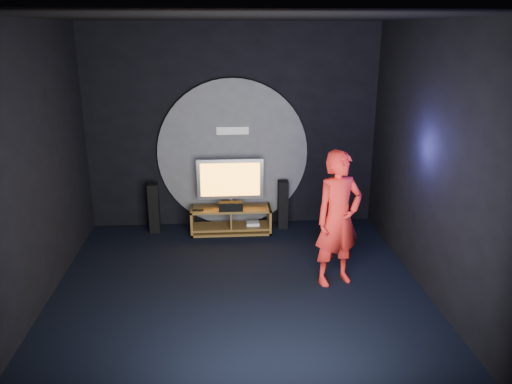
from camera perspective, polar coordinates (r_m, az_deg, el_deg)
floor at (r=6.90m, az=-1.93°, el=-11.12°), size 5.00×5.00×0.00m
back_wall at (r=8.67m, az=-2.72°, el=7.34°), size 5.00×0.04×3.50m
front_wall at (r=3.87m, az=-0.73°, el=-6.56°), size 5.00×0.04×3.50m
left_wall at (r=6.64m, az=-24.23°, el=2.39°), size 0.04×5.00×3.50m
right_wall at (r=6.79m, az=19.52°, el=3.28°), size 0.04×5.00×3.50m
ceiling at (r=6.02m, az=-2.30°, el=19.41°), size 5.00×5.00×0.01m
wall_disc_panel at (r=8.71m, az=-2.66°, el=4.38°), size 2.60×0.11×2.60m
media_console at (r=8.67m, az=-2.83°, el=-3.38°), size 1.37×0.45×0.45m
tv at (r=8.50m, az=-2.96°, el=1.27°), size 1.13×0.22×0.84m
center_speaker at (r=8.42m, az=-2.89°, el=-1.65°), size 0.40×0.15×0.15m
remote at (r=8.47m, az=-6.63°, el=-2.08°), size 0.18×0.05×0.02m
tower_speaker_left at (r=8.78m, az=-11.58°, el=-1.81°), size 0.17×0.19×0.86m
tower_speaker_right at (r=8.78m, az=3.09°, el=-1.44°), size 0.17×0.19×0.86m
subwoofer at (r=8.37m, az=8.61°, el=-4.52°), size 0.32×0.32×0.35m
player at (r=6.80m, az=9.39°, el=-3.05°), size 0.80×0.65×1.88m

